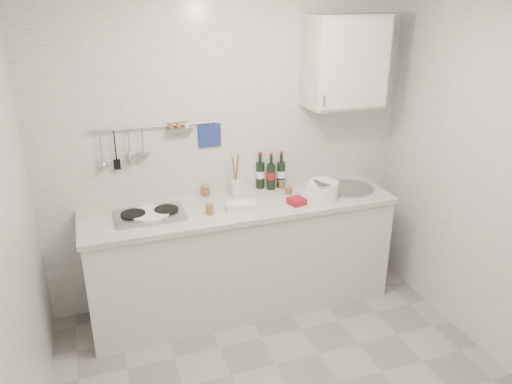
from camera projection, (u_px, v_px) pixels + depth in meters
back_wall at (229, 152)px, 4.02m from camera, size 3.00×0.02×2.50m
wall_left at (6, 269)px, 2.33m from camera, size 0.02×2.80×2.50m
wall_right at (510, 190)px, 3.25m from camera, size 0.02×2.80×2.50m
counter at (242, 258)px, 4.06m from camera, size 2.44×0.64×0.96m
wall_rail at (154, 139)px, 3.74m from camera, size 0.98×0.09×0.34m
wall_cabinet at (345, 61)px, 3.87m from camera, size 0.60×0.38×0.70m
plate_stack_hob at (149, 215)px, 3.63m from camera, size 0.31×0.31×0.04m
plate_stack_sink at (321, 191)px, 3.96m from camera, size 0.32×0.30×0.14m
wine_bottles at (271, 171)px, 4.13m from camera, size 0.24×0.13×0.31m
butter_dish at (241, 206)px, 3.76m from camera, size 0.23×0.16×0.06m
strawberry_punnet at (297, 201)px, 3.87m from camera, size 0.14×0.14×0.05m
utensil_crock at (236, 186)px, 4.00m from camera, size 0.09×0.09×0.36m
jar_a at (206, 190)px, 4.01m from camera, size 0.06×0.06×0.09m
jar_b at (281, 184)px, 4.18m from camera, size 0.06×0.06×0.07m
jar_c at (289, 190)px, 4.06m from camera, size 0.06×0.06×0.07m
jar_d at (210, 209)px, 3.68m from camera, size 0.06×0.06×0.09m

